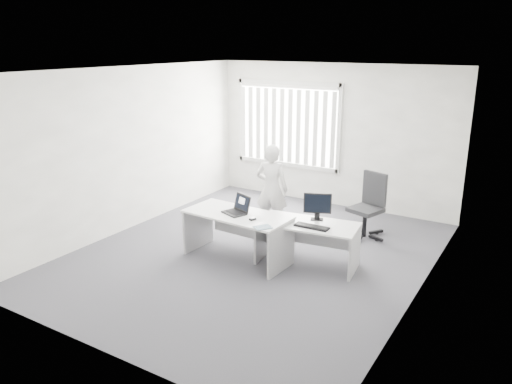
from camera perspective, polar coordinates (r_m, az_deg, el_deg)
The scene contains 18 objects.
ground at distance 7.84m, azimuth -0.30°, elevation -7.15°, with size 6.00×6.00×0.00m, color #525159.
wall_back at distance 10.00m, azimuth 8.80°, elevation 6.36°, with size 5.00×0.02×2.80m, color white.
wall_front at distance 5.19m, azimuth -18.03°, elevation -4.17°, with size 5.00×0.02×2.80m, color white.
wall_left at distance 8.92m, azimuth -14.17°, elevation 4.77°, with size 0.02×6.00×2.80m, color white.
wall_right at distance 6.47m, azimuth 18.88°, elevation -0.10°, with size 0.02×6.00×2.80m, color white.
ceiling at distance 7.17m, azimuth -0.33°, elevation 13.76°, with size 5.00×6.00×0.02m, color white.
window at distance 10.36m, azimuth 3.60°, elevation 7.72°, with size 2.32×0.06×1.76m, color silver.
blinds at distance 10.31m, azimuth 3.44°, elevation 7.51°, with size 2.20×0.10×1.50m, color white, non-canonical shape.
desk_near at distance 7.51m, azimuth -2.15°, elevation -3.93°, with size 1.64×0.84×0.73m.
desk_far at distance 7.35m, azimuth 5.89°, elevation -4.88°, with size 1.52×0.87×0.66m.
office_chair at distance 8.65m, azimuth 12.55°, elevation -2.78°, with size 0.78×0.78×1.09m.
person at distance 8.48m, azimuth 1.81°, elevation 0.33°, with size 0.57×0.37×1.55m, color silver.
laptop at distance 7.38m, azimuth -2.53°, elevation -1.50°, with size 0.35×0.31×0.27m, color black, non-canonical shape.
paper_sheet at distance 7.24m, azimuth -0.27°, elevation -2.99°, with size 0.29×0.20×0.00m, color white.
mouse at distance 7.15m, azimuth -0.39°, elevation -3.07°, with size 0.06×0.09×0.04m, color silver, non-canonical shape.
booklet at distance 6.87m, azimuth 0.78°, elevation -4.05°, with size 0.17×0.23×0.01m, color silver.
keyboard at distance 7.12m, azimuth 6.38°, elevation -3.96°, with size 0.50×0.17×0.02m, color black.
monitor at distance 7.37m, azimuth 7.03°, elevation -1.65°, with size 0.41×0.12×0.41m, color black, non-canonical shape.
Camera 1 is at (3.76, -6.09, 3.19)m, focal length 35.00 mm.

